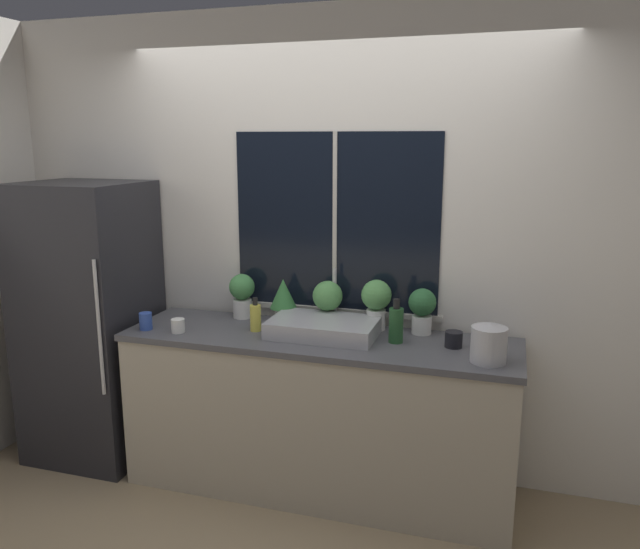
# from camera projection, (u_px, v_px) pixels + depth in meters

# --- Properties ---
(ground_plane) EXTENTS (14.00, 14.00, 0.00)m
(ground_plane) POSITION_uv_depth(u_px,v_px,m) (302.00, 515.00, 3.34)
(ground_plane) COLOR #937F60
(wall_back) EXTENTS (8.00, 0.09, 2.70)m
(wall_back) POSITION_uv_depth(u_px,v_px,m) (337.00, 246.00, 3.67)
(wall_back) COLOR silver
(wall_back) RESTS_ON ground_plane
(wall_left) EXTENTS (0.06, 7.00, 2.70)m
(wall_left) POSITION_uv_depth(u_px,v_px,m) (114.00, 217.00, 5.06)
(wall_left) COLOR silver
(wall_left) RESTS_ON ground_plane
(counter) EXTENTS (2.18, 0.61, 0.91)m
(counter) POSITION_uv_depth(u_px,v_px,m) (318.00, 413.00, 3.52)
(counter) COLOR #B2A893
(counter) RESTS_ON ground_plane
(refrigerator) EXTENTS (0.70, 0.66, 1.72)m
(refrigerator) POSITION_uv_depth(u_px,v_px,m) (90.00, 322.00, 3.86)
(refrigerator) COLOR #232328
(refrigerator) RESTS_ON ground_plane
(sink) EXTENTS (0.59, 0.42, 0.33)m
(sink) POSITION_uv_depth(u_px,v_px,m) (324.00, 327.00, 3.44)
(sink) COLOR #ADADB2
(sink) RESTS_ON counter
(potted_plant_far_left) EXTENTS (0.16, 0.16, 0.27)m
(potted_plant_far_left) POSITION_uv_depth(u_px,v_px,m) (242.00, 293.00, 3.76)
(potted_plant_far_left) COLOR white
(potted_plant_far_left) RESTS_ON counter
(potted_plant_left) EXTENTS (0.16, 0.16, 0.26)m
(potted_plant_left) POSITION_uv_depth(u_px,v_px,m) (283.00, 297.00, 3.68)
(potted_plant_left) COLOR white
(potted_plant_left) RESTS_ON counter
(potted_plant_center) EXTENTS (0.17, 0.17, 0.26)m
(potted_plant_center) POSITION_uv_depth(u_px,v_px,m) (328.00, 300.00, 3.60)
(potted_plant_center) COLOR white
(potted_plant_center) RESTS_ON counter
(potted_plant_right) EXTENTS (0.17, 0.17, 0.29)m
(potted_plant_right) POSITION_uv_depth(u_px,v_px,m) (376.00, 300.00, 3.51)
(potted_plant_right) COLOR white
(potted_plant_right) RESTS_ON counter
(potted_plant_far_right) EXTENTS (0.15, 0.15, 0.26)m
(potted_plant_far_right) POSITION_uv_depth(u_px,v_px,m) (422.00, 308.00, 3.44)
(potted_plant_far_right) COLOR white
(potted_plant_far_right) RESTS_ON counter
(soap_bottle) EXTENTS (0.06, 0.06, 0.19)m
(soap_bottle) POSITION_uv_depth(u_px,v_px,m) (256.00, 317.00, 3.51)
(soap_bottle) COLOR #DBD14C
(soap_bottle) RESTS_ON counter
(bottle_tall) EXTENTS (0.08, 0.08, 0.24)m
(bottle_tall) POSITION_uv_depth(u_px,v_px,m) (396.00, 324.00, 3.30)
(bottle_tall) COLOR #235128
(bottle_tall) RESTS_ON counter
(mug_black) EXTENTS (0.09, 0.09, 0.08)m
(mug_black) POSITION_uv_depth(u_px,v_px,m) (454.00, 339.00, 3.24)
(mug_black) COLOR black
(mug_black) RESTS_ON counter
(mug_white) EXTENTS (0.08, 0.08, 0.08)m
(mug_white) POSITION_uv_depth(u_px,v_px,m) (178.00, 326.00, 3.49)
(mug_white) COLOR white
(mug_white) RESTS_ON counter
(mug_blue) EXTENTS (0.07, 0.07, 0.10)m
(mug_blue) POSITION_uv_depth(u_px,v_px,m) (146.00, 321.00, 3.54)
(mug_blue) COLOR #3351AD
(mug_blue) RESTS_ON counter
(kettle) EXTENTS (0.17, 0.17, 0.20)m
(kettle) POSITION_uv_depth(u_px,v_px,m) (489.00, 343.00, 3.01)
(kettle) COLOR #B2B2B7
(kettle) RESTS_ON counter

